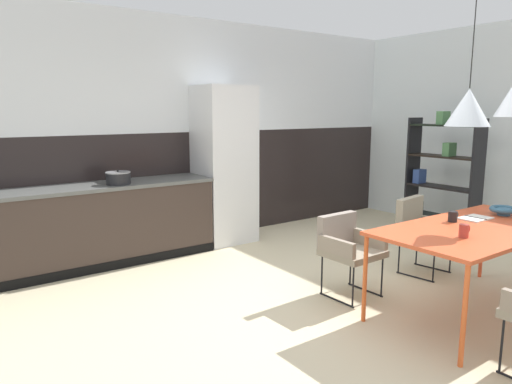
% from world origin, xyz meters
% --- Properties ---
extents(ground_plane, '(9.15, 9.15, 0.00)m').
position_xyz_m(ground_plane, '(0.00, 0.00, 0.00)').
color(ground_plane, beige).
extents(back_wall_splashback_dark, '(7.04, 0.12, 1.44)m').
position_xyz_m(back_wall_splashback_dark, '(0.00, 2.81, 0.72)').
color(back_wall_splashback_dark, black).
rests_on(back_wall_splashback_dark, ground).
extents(back_wall_panel_upper, '(7.04, 0.12, 1.44)m').
position_xyz_m(back_wall_panel_upper, '(0.00, 2.81, 2.15)').
color(back_wall_panel_upper, silver).
rests_on(back_wall_panel_upper, back_wall_splashback_dark).
extents(kitchen_counter, '(3.25, 0.63, 0.91)m').
position_xyz_m(kitchen_counter, '(-1.76, 2.45, 0.45)').
color(kitchen_counter, '#392D26').
rests_on(kitchen_counter, ground).
extents(refrigerator_column, '(0.69, 0.60, 2.02)m').
position_xyz_m(refrigerator_column, '(0.22, 2.45, 1.01)').
color(refrigerator_column, silver).
rests_on(refrigerator_column, ground).
extents(dining_table, '(1.87, 0.94, 0.76)m').
position_xyz_m(dining_table, '(0.74, -0.72, 0.72)').
color(dining_table, '#D8522B').
rests_on(dining_table, ground).
extents(armchair_facing_counter, '(0.50, 0.48, 0.75)m').
position_xyz_m(armchair_facing_counter, '(0.16, 0.21, 0.50)').
color(armchair_facing_counter, gray).
rests_on(armchair_facing_counter, ground).
extents(armchair_near_window, '(0.55, 0.54, 0.80)m').
position_xyz_m(armchair_near_window, '(1.25, 0.20, 0.50)').
color(armchair_near_window, gray).
rests_on(armchair_near_window, ground).
extents(fruit_bowl, '(0.25, 0.25, 0.08)m').
position_xyz_m(fruit_bowl, '(1.33, -0.62, 0.81)').
color(fruit_bowl, '#33607F').
rests_on(fruit_bowl, dining_table).
extents(open_book, '(0.29, 0.20, 0.02)m').
position_xyz_m(open_book, '(0.98, -0.55, 0.77)').
color(open_book, white).
rests_on(open_book, dining_table).
extents(mug_short_terracotta, '(0.12, 0.08, 0.09)m').
position_xyz_m(mug_short_terracotta, '(0.72, -0.49, 0.81)').
color(mug_short_terracotta, black).
rests_on(mug_short_terracotta, dining_table).
extents(mug_dark_espresso, '(0.12, 0.07, 0.10)m').
position_xyz_m(mug_dark_espresso, '(0.32, -0.84, 0.81)').
color(mug_dark_espresso, '#B23D33').
rests_on(mug_dark_espresso, dining_table).
extents(cooking_pot, '(0.27, 0.27, 0.16)m').
position_xyz_m(cooking_pot, '(-1.24, 2.33, 0.98)').
color(cooking_pot, black).
rests_on(cooking_pot, kitchen_counter).
extents(open_shelf_unit, '(0.30, 1.01, 1.70)m').
position_xyz_m(open_shelf_unit, '(2.82, 0.99, 0.87)').
color(open_shelf_unit, black).
rests_on(open_shelf_unit, ground).
extents(pendant_lamp_over_table_near, '(0.32, 0.32, 1.23)m').
position_xyz_m(pendant_lamp_over_table_near, '(0.37, -0.76, 1.74)').
color(pendant_lamp_over_table_near, black).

